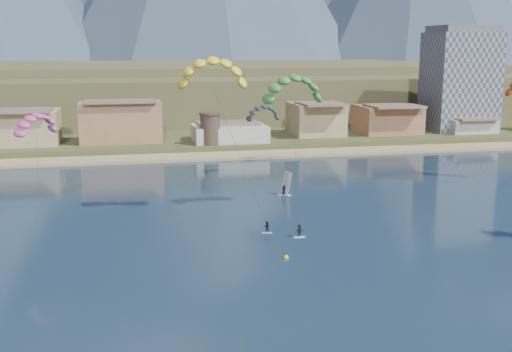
# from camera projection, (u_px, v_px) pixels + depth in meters

# --- Properties ---
(beach) EXTENTS (2200.00, 12.00, 0.90)m
(beach) POSITION_uv_depth(u_px,v_px,m) (195.00, 157.00, 157.90)
(beach) COLOR tan
(beach) RESTS_ON ground
(land) EXTENTS (2200.00, 900.00, 4.00)m
(land) POSITION_uv_depth(u_px,v_px,m) (141.00, 78.00, 593.06)
(land) COLOR #4F4D2B
(land) RESTS_ON ground
(foothills) EXTENTS (940.00, 210.00, 18.00)m
(foothills) POSITION_uv_depth(u_px,v_px,m) (212.00, 89.00, 281.91)
(foothills) COLOR brown
(foothills) RESTS_ON ground
(town) EXTENTS (400.00, 24.00, 12.00)m
(town) POSITION_uv_depth(u_px,v_px,m) (36.00, 123.00, 163.53)
(town) COLOR beige
(town) RESTS_ON ground
(apartment_tower) EXTENTS (20.00, 16.00, 32.00)m
(apartment_tower) POSITION_uv_depth(u_px,v_px,m) (460.00, 79.00, 192.80)
(apartment_tower) COLOR gray
(apartment_tower) RESTS_ON ground
(watchtower) EXTENTS (5.82, 5.82, 8.60)m
(watchtower) POSITION_uv_depth(u_px,v_px,m) (210.00, 128.00, 165.36)
(watchtower) COLOR #47382D
(watchtower) RESTS_ON ground
(kitesurfer_yellow) EXTENTS (12.93, 14.86, 27.84)m
(kitesurfer_yellow) POSITION_uv_depth(u_px,v_px,m) (213.00, 68.00, 98.42)
(kitesurfer_yellow) COLOR silver
(kitesurfer_yellow) RESTS_ON ground
(kitesurfer_green) EXTENTS (11.36, 18.99, 25.85)m
(kitesurfer_green) POSITION_uv_depth(u_px,v_px,m) (293.00, 85.00, 102.42)
(kitesurfer_green) COLOR silver
(kitesurfer_green) RESTS_ON ground
(distant_kite_pink) EXTENTS (7.48, 7.94, 18.73)m
(distant_kite_pink) POSITION_uv_depth(u_px,v_px,m) (36.00, 120.00, 97.14)
(distant_kite_pink) COLOR #262626
(distant_kite_pink) RESTS_ON ground
(distant_kite_dark) EXTENTS (8.32, 6.32, 16.93)m
(distant_kite_dark) POSITION_uv_depth(u_px,v_px,m) (263.00, 110.00, 133.66)
(distant_kite_dark) COLOR #262626
(distant_kite_dark) RESTS_ON ground
(windsurfer) EXTENTS (2.73, 2.90, 4.50)m
(windsurfer) POSITION_uv_depth(u_px,v_px,m) (285.00, 188.00, 117.00)
(windsurfer) COLOR silver
(windsurfer) RESTS_ON ground
(buoy) EXTENTS (0.70, 0.70, 0.70)m
(buoy) POSITION_uv_depth(u_px,v_px,m) (286.00, 257.00, 81.97)
(buoy) COLOR gold
(buoy) RESTS_ON ground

